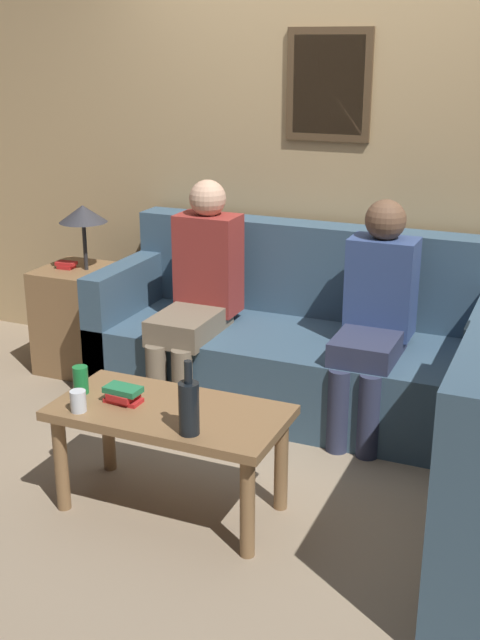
# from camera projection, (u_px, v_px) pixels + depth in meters

# --- Properties ---
(ground_plane) EXTENTS (16.00, 16.00, 0.00)m
(ground_plane) POSITION_uv_depth(u_px,v_px,m) (261.00, 439.00, 4.10)
(ground_plane) COLOR gray
(wall_back) EXTENTS (9.00, 0.08, 2.60)m
(wall_back) POSITION_uv_depth(u_px,v_px,m) (328.00, 158.00, 4.54)
(wall_back) COLOR tan
(wall_back) RESTS_ON ground_plane
(couch_main) EXTENTS (2.17, 0.89, 0.95)m
(couch_main) POSITION_uv_depth(u_px,v_px,m) (297.00, 346.00, 4.46)
(couch_main) COLOR #385166
(couch_main) RESTS_ON ground_plane
(coffee_table) EXTENTS (0.98, 0.49, 0.48)m
(coffee_table) POSITION_uv_depth(u_px,v_px,m) (170.00, 425.00, 3.37)
(coffee_table) COLOR olive
(coffee_table) RESTS_ON ground_plane
(side_table_with_lamp) EXTENTS (0.46, 0.46, 1.03)m
(side_table_with_lamp) POSITION_uv_depth(u_px,v_px,m) (82.00, 313.00, 4.89)
(side_table_with_lamp) COLOR olive
(side_table_with_lamp) RESTS_ON ground_plane
(wine_bottle) EXTENTS (0.08, 0.08, 0.30)m
(wine_bottle) POSITION_uv_depth(u_px,v_px,m) (189.00, 406.00, 3.09)
(wine_bottle) COLOR black
(wine_bottle) RESTS_ON coffee_table
(drinking_glass) EXTENTS (0.07, 0.07, 0.09)m
(drinking_glass) POSITION_uv_depth(u_px,v_px,m) (78.00, 401.00, 3.30)
(drinking_glass) COLOR silver
(drinking_glass) RESTS_ON coffee_table
(book_stack) EXTENTS (0.16, 0.11, 0.07)m
(book_stack) POSITION_uv_depth(u_px,v_px,m) (123.00, 394.00, 3.39)
(book_stack) COLOR red
(book_stack) RESTS_ON coffee_table
(soda_can) EXTENTS (0.07, 0.07, 0.12)m
(soda_can) POSITION_uv_depth(u_px,v_px,m) (81.00, 380.00, 3.47)
(soda_can) COLOR #197A38
(soda_can) RESTS_ON coffee_table
(person_left) EXTENTS (0.34, 0.66, 1.22)m
(person_left) POSITION_uv_depth(u_px,v_px,m) (199.00, 288.00, 4.37)
(person_left) COLOR #756651
(person_left) RESTS_ON ground_plane
(person_right) EXTENTS (0.34, 0.61, 1.19)m
(person_right) POSITION_uv_depth(u_px,v_px,m) (375.00, 311.00, 4.03)
(person_right) COLOR #2D334C
(person_right) RESTS_ON ground_plane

